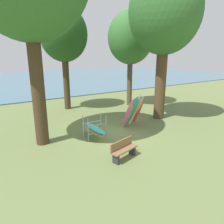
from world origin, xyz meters
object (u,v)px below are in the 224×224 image
(tree_foreground_right, at_px, (165,13))
(board_storage_rack, at_px, (94,129))
(tree_mid_behind, at_px, (131,38))
(park_bench, at_px, (123,149))
(tree_far_left_back, at_px, (64,35))
(leaning_board_pile, at_px, (134,111))

(tree_foreground_right, distance_m, board_storage_rack, 8.60)
(tree_mid_behind, distance_m, park_bench, 11.49)
(tree_foreground_right, relative_size, board_storage_rack, 4.57)
(tree_foreground_right, bearing_deg, tree_mid_behind, 81.27)
(tree_mid_behind, height_order, tree_far_left_back, tree_far_left_back)
(tree_foreground_right, bearing_deg, tree_far_left_back, 126.89)
(tree_mid_behind, height_order, board_storage_rack, tree_mid_behind)
(leaning_board_pile, bearing_deg, tree_far_left_back, 106.25)
(tree_far_left_back, xyz_separation_m, park_bench, (-1.17, -9.63, -5.40))
(tree_foreground_right, relative_size, park_bench, 6.67)
(tree_mid_behind, bearing_deg, tree_far_left_back, 162.24)
(tree_foreground_right, xyz_separation_m, leaning_board_pile, (-2.65, -0.42, -5.96))
(tree_mid_behind, bearing_deg, board_storage_rack, -140.95)
(leaning_board_pile, relative_size, board_storage_rack, 0.99)
(tree_mid_behind, height_order, park_bench, tree_mid_behind)
(tree_mid_behind, bearing_deg, park_bench, -128.70)
(tree_far_left_back, bearing_deg, tree_mid_behind, -17.76)
(tree_mid_behind, relative_size, park_bench, 5.48)
(tree_foreground_right, bearing_deg, park_bench, -147.87)
(board_storage_rack, bearing_deg, park_bench, -91.75)
(tree_mid_behind, relative_size, leaning_board_pile, 3.79)
(tree_far_left_back, xyz_separation_m, board_storage_rack, (-1.08, -6.78, -5.38))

